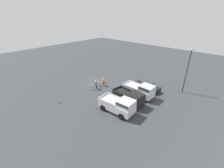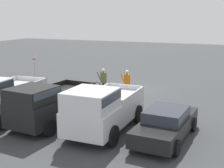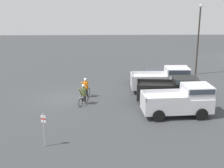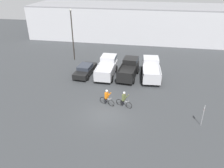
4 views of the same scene
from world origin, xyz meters
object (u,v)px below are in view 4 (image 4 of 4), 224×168
object	(u,v)px
pickup_truck_1	(129,69)
cyclist_0	(124,99)
cyclist_1	(107,97)
fire_lane_sign	(203,114)
pickup_truck_2	(151,69)
sedan_0	(85,70)
lamppost	(72,31)
pickup_truck_0	(107,67)

from	to	relation	value
pickup_truck_1	cyclist_0	world-z (taller)	pickup_truck_1
cyclist_1	fire_lane_sign	size ratio (longest dim) A/B	0.84
pickup_truck_1	cyclist_0	size ratio (longest dim) A/B	2.93
cyclist_0	pickup_truck_1	bearing A→B (deg)	92.30
fire_lane_sign	pickup_truck_2	bearing A→B (deg)	116.84
sedan_0	lamppost	distance (m)	6.95
fire_lane_sign	pickup_truck_1	bearing A→B (deg)	129.65
pickup_truck_0	cyclist_1	size ratio (longest dim) A/B	2.97
pickup_truck_2	cyclist_1	distance (m)	8.33
pickup_truck_2	fire_lane_sign	distance (m)	10.16
pickup_truck_1	pickup_truck_2	bearing A→B (deg)	4.65
pickup_truck_0	pickup_truck_1	world-z (taller)	pickup_truck_0
pickup_truck_0	fire_lane_sign	distance (m)	13.47
cyclist_0	cyclist_1	xyz separation A→B (m)	(-1.75, 0.07, 0.01)
pickup_truck_0	cyclist_1	xyz separation A→B (m)	(1.36, -6.97, -0.32)
pickup_truck_2	cyclist_1	world-z (taller)	pickup_truck_2
sedan_0	pickup_truck_2	bearing A→B (deg)	4.40
pickup_truck_1	pickup_truck_2	world-z (taller)	pickup_truck_2
pickup_truck_1	sedan_0	bearing A→B (deg)	-175.72
pickup_truck_1	fire_lane_sign	distance (m)	11.49
pickup_truck_0	pickup_truck_1	size ratio (longest dim) A/B	1.03
pickup_truck_1	lamppost	bearing A→B (deg)	152.58
pickup_truck_1	fire_lane_sign	size ratio (longest dim) A/B	2.43
fire_lane_sign	lamppost	world-z (taller)	lamppost
pickup_truck_0	pickup_truck_2	bearing A→B (deg)	2.28
pickup_truck_2	lamppost	bearing A→B (deg)	159.37
pickup_truck_1	cyclist_1	world-z (taller)	pickup_truck_1
pickup_truck_0	cyclist_1	distance (m)	7.10
pickup_truck_1	pickup_truck_0	bearing A→B (deg)	179.97
pickup_truck_2	lamppost	world-z (taller)	lamppost
pickup_truck_2	cyclist_0	world-z (taller)	pickup_truck_2
fire_lane_sign	cyclist_0	bearing A→B (deg)	165.57
sedan_0	lamppost	size ratio (longest dim) A/B	0.63
pickup_truck_0	cyclist_0	size ratio (longest dim) A/B	3.00
cyclist_1	fire_lane_sign	xyz separation A→B (m)	(8.80, -1.88, 0.40)
sedan_0	cyclist_0	xyz separation A→B (m)	(5.91, -6.61, 0.15)
lamppost	pickup_truck_1	bearing A→B (deg)	-27.42
sedan_0	pickup_truck_1	distance (m)	5.66
cyclist_1	fire_lane_sign	world-z (taller)	fire_lane_sign
cyclist_1	lamppost	bearing A→B (deg)	122.52
cyclist_0	cyclist_1	world-z (taller)	cyclist_1
pickup_truck_0	cyclist_0	distance (m)	7.70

